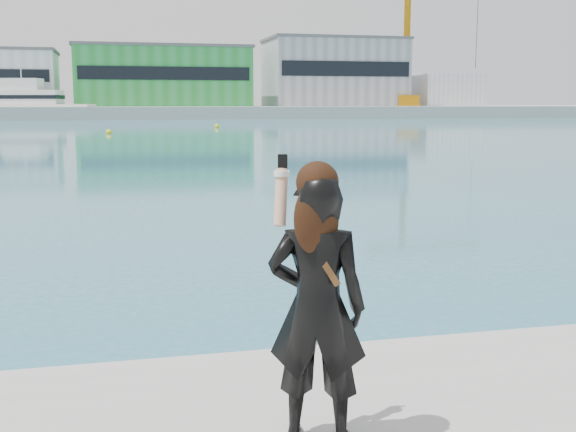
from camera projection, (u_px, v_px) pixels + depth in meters
name	position (u px, v px, depth m)	size (l,w,h in m)	color
far_quay	(117.00, 112.00, 129.48)	(320.00, 40.00, 2.00)	#9E9E99
warehouse_green	(162.00, 76.00, 128.42)	(30.60, 16.36, 10.50)	green
warehouse_grey_right	(334.00, 72.00, 135.69)	(25.50, 15.35, 12.50)	gray
ancillary_shed	(446.00, 90.00, 139.41)	(12.00, 10.00, 6.00)	silver
dock_crane	(413.00, 34.00, 131.95)	(23.00, 4.00, 24.00)	#BE790B
flagpole_right	(247.00, 80.00, 125.10)	(1.28, 0.16, 8.00)	silver
motor_yacht	(32.00, 104.00, 114.28)	(18.76, 9.54, 8.44)	silver
buoy_near	(109.00, 134.00, 62.70)	(0.50, 0.50, 0.50)	yellow
buoy_extra	(217.00, 128.00, 77.81)	(0.50, 0.50, 0.50)	yellow
woman	(317.00, 299.00, 4.09)	(0.66, 0.55, 1.64)	black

